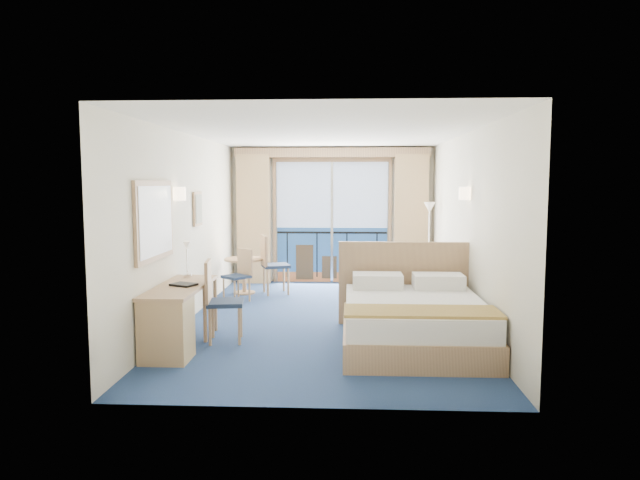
% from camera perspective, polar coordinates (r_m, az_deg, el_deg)
% --- Properties ---
extents(floor, '(6.50, 6.50, 0.00)m').
position_cam_1_polar(floor, '(8.39, 0.56, -8.02)').
color(floor, navy).
rests_on(floor, ground).
extents(room_walls, '(4.04, 6.54, 2.72)m').
position_cam_1_polar(room_walls, '(8.15, 0.57, 4.21)').
color(room_walls, beige).
rests_on(room_walls, ground).
extents(balcony_door, '(2.36, 0.03, 2.52)m').
position_cam_1_polar(balcony_door, '(11.39, 1.17, 1.47)').
color(balcony_door, navy).
rests_on(balcony_door, room_walls).
extents(curtain_left, '(0.65, 0.22, 2.55)m').
position_cam_1_polar(curtain_left, '(11.38, -6.64, 2.09)').
color(curtain_left, tan).
rests_on(curtain_left, room_walls).
extents(curtain_right, '(0.65, 0.22, 2.55)m').
position_cam_1_polar(curtain_right, '(11.30, 9.07, 2.03)').
color(curtain_right, tan).
rests_on(curtain_right, room_walls).
extents(pelmet, '(3.80, 0.25, 0.18)m').
position_cam_1_polar(pelmet, '(11.26, 1.20, 8.73)').
color(pelmet, tan).
rests_on(pelmet, room_walls).
extents(mirror, '(0.05, 1.25, 0.95)m').
position_cam_1_polar(mirror, '(7.04, -16.20, 1.87)').
color(mirror, tan).
rests_on(mirror, room_walls).
extents(wall_print, '(0.04, 0.42, 0.52)m').
position_cam_1_polar(wall_print, '(8.90, -12.12, 3.07)').
color(wall_print, tan).
rests_on(wall_print, room_walls).
extents(sconce_left, '(0.18, 0.18, 0.18)m').
position_cam_1_polar(sconce_left, '(7.87, -13.91, 4.51)').
color(sconce_left, '#FDDBB1').
rests_on(sconce_left, room_walls).
extents(sconce_right, '(0.18, 0.18, 0.18)m').
position_cam_1_polar(sconce_right, '(8.15, 14.33, 4.54)').
color(sconce_right, '#FDDBB1').
rests_on(sconce_right, room_walls).
extents(bed, '(1.87, 2.22, 1.17)m').
position_cam_1_polar(bed, '(7.17, 9.29, -7.79)').
color(bed, tan).
rests_on(bed, ground).
extents(nightstand, '(0.38, 0.36, 0.50)m').
position_cam_1_polar(nightstand, '(8.80, 12.44, -5.84)').
color(nightstand, tan).
rests_on(nightstand, ground).
extents(phone, '(0.22, 0.20, 0.08)m').
position_cam_1_polar(phone, '(8.73, 12.76, -4.02)').
color(phone, white).
rests_on(phone, nightstand).
extents(armchair, '(1.10, 1.11, 0.79)m').
position_cam_1_polar(armchair, '(10.58, 9.07, -3.02)').
color(armchair, '#464C56').
rests_on(armchair, ground).
extents(floor_lamp, '(0.23, 0.23, 1.64)m').
position_cam_1_polar(floor_lamp, '(10.62, 10.87, 1.59)').
color(floor_lamp, silver).
rests_on(floor_lamp, ground).
extents(desk, '(0.56, 1.62, 0.76)m').
position_cam_1_polar(desk, '(6.80, -14.80, -7.88)').
color(desk, tan).
rests_on(desk, ground).
extents(desk_chair, '(0.51, 0.50, 1.03)m').
position_cam_1_polar(desk_chair, '(7.29, -10.16, -5.54)').
color(desk_chair, '#1B2940').
rests_on(desk_chair, ground).
extents(folder, '(0.35, 0.31, 0.03)m').
position_cam_1_polar(folder, '(7.11, -13.48, -4.35)').
color(folder, black).
rests_on(folder, desk).
extents(desk_lamp, '(0.12, 0.12, 0.45)m').
position_cam_1_polar(desk_lamp, '(7.70, -13.19, -1.12)').
color(desk_lamp, silver).
rests_on(desk_lamp, desk).
extents(round_table, '(0.71, 0.71, 0.64)m').
position_cam_1_polar(round_table, '(10.38, -7.60, -2.67)').
color(round_table, tan).
rests_on(round_table, ground).
extents(table_chair_a, '(0.59, 0.58, 1.06)m').
position_cam_1_polar(table_chair_a, '(10.25, -4.95, -2.10)').
color(table_chair_a, '#1B2940').
rests_on(table_chair_a, ground).
extents(table_chair_b, '(0.54, 0.54, 0.88)m').
position_cam_1_polar(table_chair_b, '(9.72, -8.00, -3.17)').
color(table_chair_b, '#1B2940').
rests_on(table_chair_b, ground).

